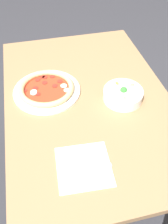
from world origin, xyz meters
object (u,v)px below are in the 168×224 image
at_px(fork, 81,159).
at_px(knife, 83,172).
at_px(pizza, 47,89).
at_px(bowl, 123,94).

relative_size(fork, knife, 0.89).
xyz_separation_m(fork, knife, (0.05, -0.01, -0.00)).
bearing_deg(pizza, bowl, 68.66).
xyz_separation_m(bowl, knife, (0.34, -0.27, -0.03)).
bearing_deg(fork, pizza, 96.03).
bearing_deg(knife, bowl, 47.37).
bearing_deg(bowl, knife, -38.39).
xyz_separation_m(pizza, knife, (0.47, 0.07, -0.01)).
distance_m(fork, knife, 0.06).
bearing_deg(fork, bowl, 43.14).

